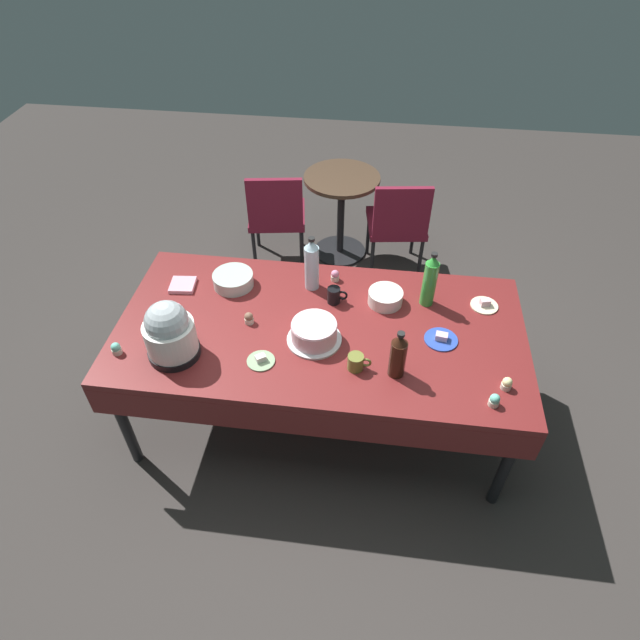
# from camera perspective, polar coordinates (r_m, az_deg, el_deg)

# --- Properties ---
(ground) EXTENTS (9.00, 9.00, 0.00)m
(ground) POSITION_cam_1_polar(r_m,az_deg,el_deg) (3.45, -0.00, -9.73)
(ground) COLOR #383330
(potluck_table) EXTENTS (2.20, 1.10, 0.75)m
(potluck_table) POSITION_cam_1_polar(r_m,az_deg,el_deg) (2.93, -0.00, -1.60)
(potluck_table) COLOR maroon
(potluck_table) RESTS_ON ground
(frosted_layer_cake) EXTENTS (0.29, 0.29, 0.12)m
(frosted_layer_cake) POSITION_cam_1_polar(r_m,az_deg,el_deg) (2.77, -0.63, -1.33)
(frosted_layer_cake) COLOR silver
(frosted_layer_cake) RESTS_ON potluck_table
(slow_cooker) EXTENTS (0.26, 0.26, 0.33)m
(slow_cooker) POSITION_cam_1_polar(r_m,az_deg,el_deg) (2.74, -15.74, -1.28)
(slow_cooker) COLOR black
(slow_cooker) RESTS_ON potluck_table
(glass_salad_bowl) EXTENTS (0.24, 0.24, 0.08)m
(glass_salad_bowl) POSITION_cam_1_polar(r_m,az_deg,el_deg) (3.17, -9.23, 4.26)
(glass_salad_bowl) COLOR #B2C6BC
(glass_salad_bowl) RESTS_ON potluck_table
(ceramic_snack_bowl) EXTENTS (0.19, 0.19, 0.08)m
(ceramic_snack_bowl) POSITION_cam_1_polar(r_m,az_deg,el_deg) (3.03, 6.98, 2.41)
(ceramic_snack_bowl) COLOR silver
(ceramic_snack_bowl) RESTS_ON potluck_table
(dessert_plate_cobalt) EXTENTS (0.18, 0.18, 0.04)m
(dessert_plate_cobalt) POSITION_cam_1_polar(r_m,az_deg,el_deg) (2.88, 12.77, -1.95)
(dessert_plate_cobalt) COLOR #2D4CB2
(dessert_plate_cobalt) RESTS_ON potluck_table
(dessert_plate_sage) EXTENTS (0.14, 0.14, 0.04)m
(dessert_plate_sage) POSITION_cam_1_polar(r_m,az_deg,el_deg) (2.72, -6.32, -4.27)
(dessert_plate_sage) COLOR #8CA87F
(dessert_plate_sage) RESTS_ON potluck_table
(dessert_plate_cream) EXTENTS (0.15, 0.15, 0.05)m
(dessert_plate_cream) POSITION_cam_1_polar(r_m,az_deg,el_deg) (3.14, 17.11, 1.59)
(dessert_plate_cream) COLOR beige
(dessert_plate_cream) RESTS_ON potluck_table
(dessert_plate_teal) EXTENTS (0.17, 0.17, 0.06)m
(dessert_plate_teal) POSITION_cam_1_polar(r_m,az_deg,el_deg) (3.06, -16.66, 0.48)
(dessert_plate_teal) COLOR teal
(dessert_plate_teal) RESTS_ON potluck_table
(cupcake_lemon) EXTENTS (0.05, 0.05, 0.07)m
(cupcake_lemon) POSITION_cam_1_polar(r_m,az_deg,el_deg) (2.64, 18.09, -8.13)
(cupcake_lemon) COLOR beige
(cupcake_lemon) RESTS_ON potluck_table
(cupcake_berry) EXTENTS (0.05, 0.05, 0.07)m
(cupcake_berry) POSITION_cam_1_polar(r_m,az_deg,el_deg) (2.72, 19.28, -6.42)
(cupcake_berry) COLOR beige
(cupcake_berry) RESTS_ON potluck_table
(cupcake_rose) EXTENTS (0.05, 0.05, 0.07)m
(cupcake_rose) POSITION_cam_1_polar(r_m,az_deg,el_deg) (2.92, -20.89, -2.87)
(cupcake_rose) COLOR beige
(cupcake_rose) RESTS_ON potluck_table
(cupcake_vanilla) EXTENTS (0.05, 0.05, 0.07)m
(cupcake_vanilla) POSITION_cam_1_polar(r_m,az_deg,el_deg) (2.91, -7.58, 0.19)
(cupcake_vanilla) COLOR beige
(cupcake_vanilla) RESTS_ON potluck_table
(cupcake_cocoa) EXTENTS (0.05, 0.05, 0.07)m
(cupcake_cocoa) POSITION_cam_1_polar(r_m,az_deg,el_deg) (3.17, 1.61, 4.76)
(cupcake_cocoa) COLOR beige
(cupcake_cocoa) RESTS_ON potluck_table
(soda_bottle_cola) EXTENTS (0.08, 0.08, 0.28)m
(soda_bottle_cola) POSITION_cam_1_polar(r_m,az_deg,el_deg) (2.59, 8.32, -3.74)
(soda_bottle_cola) COLOR #33190F
(soda_bottle_cola) RESTS_ON potluck_table
(soda_bottle_lime_soda) EXTENTS (0.08, 0.08, 0.34)m
(soda_bottle_lime_soda) POSITION_cam_1_polar(r_m,az_deg,el_deg) (2.99, 11.63, 4.14)
(soda_bottle_lime_soda) COLOR green
(soda_bottle_lime_soda) RESTS_ON potluck_table
(soda_bottle_water) EXTENTS (0.08, 0.08, 0.34)m
(soda_bottle_water) POSITION_cam_1_polar(r_m,az_deg,el_deg) (3.04, -0.89, 5.92)
(soda_bottle_water) COLOR silver
(soda_bottle_water) RESTS_ON potluck_table
(coffee_mug_black) EXTENTS (0.12, 0.07, 0.10)m
(coffee_mug_black) POSITION_cam_1_polar(r_m,az_deg,el_deg) (3.00, 1.55, 2.65)
(coffee_mug_black) COLOR black
(coffee_mug_black) RESTS_ON potluck_table
(coffee_mug_olive) EXTENTS (0.12, 0.08, 0.09)m
(coffee_mug_olive) POSITION_cam_1_polar(r_m,az_deg,el_deg) (2.65, 3.87, -4.50)
(coffee_mug_olive) COLOR olive
(coffee_mug_olive) RESTS_ON potluck_table
(paper_napkin_stack) EXTENTS (0.15, 0.15, 0.02)m
(paper_napkin_stack) POSITION_cam_1_polar(r_m,az_deg,el_deg) (3.23, -14.42, 3.63)
(paper_napkin_stack) COLOR pink
(paper_napkin_stack) RESTS_ON potluck_table
(maroon_chair_left) EXTENTS (0.50, 0.50, 0.85)m
(maroon_chair_left) POSITION_cam_1_polar(r_m,az_deg,el_deg) (4.30, -4.65, 11.31)
(maroon_chair_left) COLOR maroon
(maroon_chair_left) RESTS_ON ground
(maroon_chair_right) EXTENTS (0.50, 0.50, 0.85)m
(maroon_chair_right) POSITION_cam_1_polar(r_m,az_deg,el_deg) (4.22, 8.30, 10.36)
(maroon_chair_right) COLOR maroon
(maroon_chair_right) RESTS_ON ground
(round_cafe_table) EXTENTS (0.60, 0.60, 0.72)m
(round_cafe_table) POSITION_cam_1_polar(r_m,az_deg,el_deg) (4.42, 2.28, 12.51)
(round_cafe_table) COLOR #473323
(round_cafe_table) RESTS_ON ground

